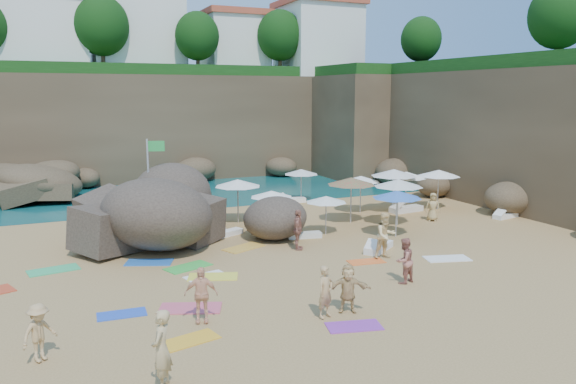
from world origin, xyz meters
name	(u,v)px	position (x,y,z in m)	size (l,w,h in m)	color
ground	(273,253)	(0.00, 0.00, 0.00)	(120.00, 120.00, 0.00)	tan
seawater	(149,168)	(0.00, 30.00, 0.00)	(120.00, 120.00, 0.00)	#0C4751
cliff_back	(182,126)	(2.00, 25.00, 4.00)	(44.00, 8.00, 8.00)	brown
cliff_right	(490,133)	(19.00, 8.00, 4.00)	(8.00, 30.00, 8.00)	brown
cliff_corner	(370,125)	(17.00, 20.00, 4.00)	(10.00, 12.00, 8.00)	brown
rock_promontory	(4,205)	(-11.00, 16.00, 0.00)	(12.00, 7.00, 2.00)	brown
clifftop_buildings	(188,37)	(2.96, 25.79, 11.24)	(28.48, 9.48, 7.00)	white
clifftop_trees	(233,30)	(4.78, 19.52, 11.26)	(35.60, 23.82, 4.40)	#11380F
rock_outcrop	(188,236)	(-2.58, 4.34, 0.00)	(8.08, 6.06, 3.23)	brown
flag_pole	(151,172)	(-3.83, 6.32, 2.86)	(0.87, 0.24, 4.48)	silver
parasol_0	(238,183)	(0.47, 5.98, 2.10)	(2.42, 2.42, 2.29)	silver
parasol_1	(406,175)	(10.43, 5.31, 2.03)	(2.34, 2.34, 2.21)	silver
parasol_2	(301,172)	(5.95, 10.02, 1.85)	(2.13, 2.13, 2.02)	silver
parasol_3	(394,173)	(9.37, 5.01, 2.25)	(2.59, 2.59, 2.45)	silver
parasol_4	(439,173)	(12.24, 4.70, 2.11)	(2.43, 2.43, 2.30)	silver
parasol_5	(271,194)	(1.44, 3.73, 1.82)	(2.10, 2.10, 1.98)	silver
parasol_6	(351,181)	(5.85, 3.67, 2.18)	(2.52, 2.52, 2.38)	silver
parasol_7	(361,179)	(7.62, 5.67, 1.91)	(2.20, 2.20, 2.08)	silver
parasol_8	(398,183)	(7.75, 2.23, 2.18)	(2.51, 2.51, 2.37)	silver
parasol_9	(326,199)	(3.51, 1.95, 1.71)	(1.97, 1.97, 1.87)	silver
parasol_10	(397,194)	(6.37, 0.31, 2.01)	(2.32, 2.32, 2.20)	silver
lounger_0	(228,233)	(-0.83, 3.65, 0.12)	(1.56, 0.52, 0.24)	white
lounger_1	(291,200)	(5.18, 9.90, 0.14)	(1.84, 0.61, 0.29)	white
lounger_2	(406,209)	(10.10, 4.75, 0.16)	(2.00, 0.67, 0.31)	silver
lounger_3	(304,235)	(2.31, 1.82, 0.12)	(1.59, 0.53, 0.25)	silver
lounger_4	(505,216)	(14.10, 1.29, 0.12)	(1.58, 0.53, 0.25)	white
lounger_5	(379,247)	(4.32, -1.42, 0.14)	(1.85, 0.62, 0.29)	white
towel_0	(122,314)	(-6.72, -4.31, 0.01)	(1.45, 0.73, 0.03)	blue
towel_1	(190,308)	(-4.69, -4.68, 0.02)	(1.92, 0.96, 0.03)	#D15167
towel_2	(190,340)	(-5.25, -6.93, 0.01)	(1.54, 0.77, 0.03)	gold
towel_3	(188,267)	(-3.74, -0.48, 0.02)	(1.77, 0.88, 0.03)	green
towel_4	(213,277)	(-3.18, -1.98, 0.02)	(1.80, 0.90, 0.03)	yellow
towel_5	(206,276)	(-3.41, -1.81, 0.01)	(1.52, 0.76, 0.03)	white
towel_6	(354,326)	(-0.68, -7.92, 0.01)	(1.59, 0.79, 0.03)	purple
towel_8	(149,262)	(-5.03, 0.74, 0.02)	(1.81, 0.91, 0.03)	blue
towel_10	(366,262)	(2.96, -2.62, 0.01)	(1.45, 0.73, 0.03)	orange
towel_11	(54,270)	(-8.54, 1.20, 0.02)	(1.83, 0.92, 0.03)	#32B169
towel_12	(244,248)	(-0.86, 1.27, 0.02)	(1.83, 0.91, 0.03)	gold
towel_13	(447,259)	(6.20, -3.59, 0.02)	(1.80, 0.90, 0.03)	white
person_stand_1	(404,261)	(2.86, -5.31, 0.82)	(0.80, 0.62, 1.64)	#B06758
person_stand_2	(203,195)	(-0.19, 10.51, 0.73)	(0.94, 0.39, 1.46)	#EF9E88
person_stand_3	(298,230)	(1.20, 0.10, 0.88)	(1.03, 0.43, 1.77)	#9E614F
person_stand_4	(433,207)	(10.02, 2.30, 0.75)	(0.73, 0.40, 1.50)	tan
person_stand_5	(172,193)	(-1.77, 11.72, 0.81)	(1.50, 0.43, 1.62)	#AA7255
person_stand_6	(161,349)	(-6.42, -9.11, 0.93)	(0.68, 0.45, 1.86)	tan
person_lie_0	(41,354)	(-8.98, -6.64, 0.20)	(0.96, 1.48, 0.40)	tan
person_lie_1	(202,316)	(-4.64, -5.86, 0.20)	(0.97, 1.66, 0.41)	#F7B38C
person_lie_3	(348,306)	(-0.32, -6.90, 0.20)	(1.38, 1.49, 0.40)	tan
person_lie_4	(325,312)	(-1.15, -7.01, 0.19)	(0.58, 1.58, 0.38)	tan
person_lie_5	(385,250)	(3.91, -2.53, 0.35)	(0.91, 1.87, 0.71)	#F7D38C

